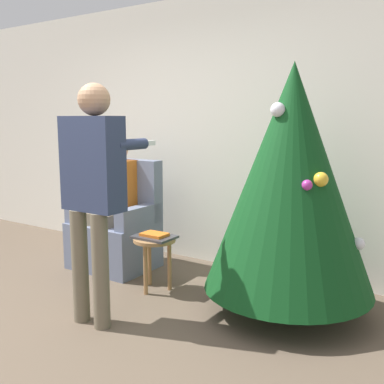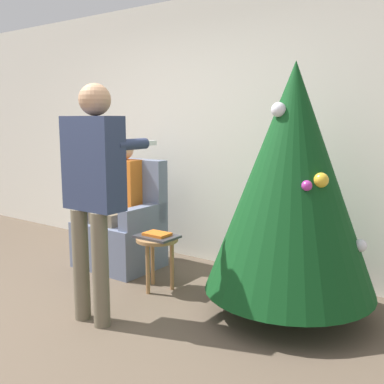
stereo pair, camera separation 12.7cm
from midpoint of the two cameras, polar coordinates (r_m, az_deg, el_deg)
ground_plane at (r=3.38m, az=-19.33°, el=-17.41°), size 14.00×14.00×0.00m
wall_back at (r=4.67m, az=2.81°, el=7.54°), size 8.00×0.06×2.70m
christmas_tree at (r=3.41m, az=13.62°, el=1.55°), size 1.28×1.28×1.90m
armchair at (r=4.64m, az=-8.09°, el=-4.73°), size 0.78×0.62×1.08m
person_seated at (r=4.55m, az=-8.46°, el=-0.68°), size 0.36×0.46×1.29m
person_standing at (r=3.28m, az=-11.32°, el=1.44°), size 0.47×0.57×1.74m
side_stool at (r=3.95m, az=-3.52°, el=-6.99°), size 0.37×0.37×0.47m
laptop at (r=3.93m, az=-3.53°, el=-5.67°), size 0.35×0.26×0.02m
book at (r=3.92m, az=-3.53°, el=-5.36°), size 0.22×0.16×0.02m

